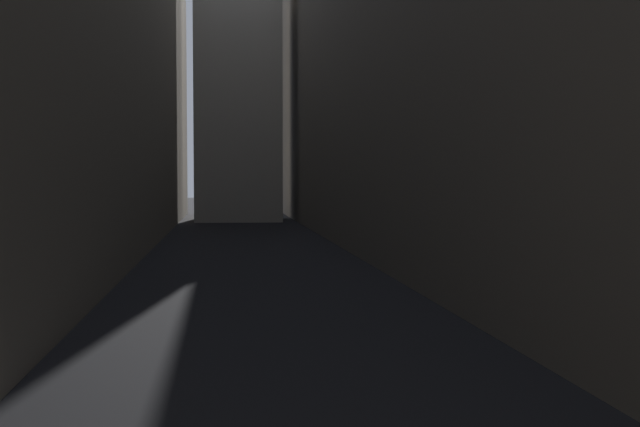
% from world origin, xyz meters
% --- Properties ---
extents(ground_plane, '(264.00, 264.00, 0.00)m').
position_xyz_m(ground_plane, '(0.00, 48.00, 0.00)').
color(ground_plane, black).
extents(building_block_right, '(14.10, 108.00, 25.11)m').
position_xyz_m(building_block_right, '(12.55, 50.00, 12.55)').
color(building_block_right, '#60594F').
rests_on(building_block_right, ground).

